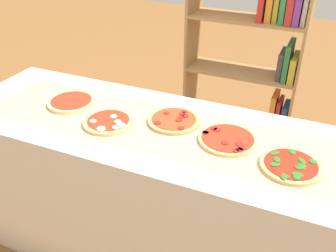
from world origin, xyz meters
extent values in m
cube|color=beige|center=(0.00, 0.00, 0.45)|extent=(2.34, 0.73, 0.90)
cube|color=tan|center=(0.00, 0.00, 0.91)|extent=(1.95, 0.45, 0.00)
cylinder|color=#E5C17F|center=(-0.60, 0.03, 0.92)|extent=(0.26, 0.26, 0.02)
cylinder|color=red|center=(-0.60, 0.03, 0.93)|extent=(0.22, 0.22, 0.00)
cylinder|color=#DBB26B|center=(-0.30, -0.07, 0.92)|extent=(0.26, 0.26, 0.02)
cylinder|color=red|center=(-0.30, -0.07, 0.93)|extent=(0.21, 0.21, 0.00)
cylinder|color=#EFE5CC|center=(-0.29, -0.03, 0.93)|extent=(0.03, 0.03, 0.00)
cylinder|color=#EFE5CC|center=(-0.24, -0.07, 0.93)|extent=(0.03, 0.03, 0.00)
cylinder|color=#EFE5CC|center=(-0.36, -0.11, 0.93)|extent=(0.03, 0.03, 0.00)
cylinder|color=#EFE5CC|center=(-0.23, -0.12, 0.93)|extent=(0.03, 0.03, 0.00)
cylinder|color=#EFE5CC|center=(-0.28, -0.16, 0.93)|extent=(0.04, 0.04, 0.00)
cylinder|color=#EFE5CC|center=(-0.21, -0.09, 0.93)|extent=(0.04, 0.04, 0.00)
cylinder|color=tan|center=(0.00, 0.07, 0.92)|extent=(0.27, 0.27, 0.02)
cylinder|color=red|center=(0.00, 0.07, 0.93)|extent=(0.23, 0.23, 0.00)
cylinder|color=maroon|center=(0.02, 0.14, 0.93)|extent=(0.03, 0.03, 0.00)
cylinder|color=maroon|center=(-0.06, 0.00, 0.93)|extent=(0.03, 0.03, 0.00)
cylinder|color=maroon|center=(0.07, 0.00, 0.93)|extent=(0.03, 0.03, 0.00)
cylinder|color=maroon|center=(0.02, 0.16, 0.93)|extent=(0.03, 0.03, 0.00)
cylinder|color=maroon|center=(0.04, 0.12, 0.93)|extent=(0.03, 0.03, 0.00)
cylinder|color=maroon|center=(0.03, 0.07, 0.93)|extent=(0.03, 0.03, 0.00)
cylinder|color=maroon|center=(-0.06, 0.11, 0.93)|extent=(0.03, 0.03, 0.00)
cylinder|color=maroon|center=(0.03, 0.10, 0.93)|extent=(0.03, 0.03, 0.00)
cylinder|color=#DBB26B|center=(0.30, 0.01, 0.92)|extent=(0.27, 0.27, 0.02)
cylinder|color=red|center=(0.30, 0.01, 0.93)|extent=(0.24, 0.24, 0.00)
cylinder|color=maroon|center=(0.19, 0.01, 0.93)|extent=(0.03, 0.03, 0.00)
cylinder|color=maroon|center=(0.19, 0.01, 0.93)|extent=(0.03, 0.03, 0.00)
cylinder|color=maroon|center=(0.36, -0.02, 0.93)|extent=(0.04, 0.04, 0.00)
cylinder|color=maroon|center=(0.36, -0.08, 0.93)|extent=(0.03, 0.03, 0.00)
cylinder|color=maroon|center=(0.22, 0.06, 0.93)|extent=(0.03, 0.03, 0.00)
cylinder|color=maroon|center=(0.37, -0.06, 0.93)|extent=(0.03, 0.03, 0.00)
cylinder|color=maroon|center=(0.38, -0.05, 0.93)|extent=(0.03, 0.03, 0.00)
cylinder|color=maroon|center=(0.23, 0.06, 0.93)|extent=(0.04, 0.04, 0.00)
cylinder|color=maroon|center=(0.30, -0.04, 0.93)|extent=(0.03, 0.03, 0.00)
cylinder|color=#DBB26B|center=(0.60, -0.08, 0.92)|extent=(0.26, 0.26, 0.02)
cylinder|color=#AD2314|center=(0.60, -0.08, 0.93)|extent=(0.22, 0.22, 0.00)
ellipsoid|color=#286B23|center=(0.63, -0.04, 0.93)|extent=(0.05, 0.05, 0.00)
ellipsoid|color=#286B23|center=(0.59, 0.01, 0.93)|extent=(0.04, 0.05, 0.00)
ellipsoid|color=#286B23|center=(0.58, -0.18, 0.93)|extent=(0.04, 0.04, 0.00)
ellipsoid|color=#286B23|center=(0.53, -0.11, 0.93)|extent=(0.05, 0.05, 0.00)
ellipsoid|color=#286B23|center=(0.68, -0.03, 0.93)|extent=(0.04, 0.04, 0.00)
ellipsoid|color=#286B23|center=(0.54, -0.07, 0.93)|extent=(0.04, 0.05, 0.00)
ellipsoid|color=#286B23|center=(0.63, -0.16, 0.93)|extent=(0.03, 0.04, 0.00)
ellipsoid|color=#286B23|center=(0.64, -0.08, 0.93)|extent=(0.05, 0.05, 0.00)
ellipsoid|color=#286B23|center=(0.52, -0.03, 0.93)|extent=(0.05, 0.05, 0.00)
ellipsoid|color=#286B23|center=(0.63, -0.14, 0.93)|extent=(0.05, 0.03, 0.00)
ellipsoid|color=#286B23|center=(0.63, -0.09, 0.93)|extent=(0.05, 0.04, 0.00)
ellipsoid|color=#286B23|center=(0.58, -0.18, 0.93)|extent=(0.03, 0.05, 0.00)
cube|color=#A87A47|center=(0.50, 1.12, 0.79)|extent=(0.02, 0.29, 1.58)
cube|color=#A87A47|center=(-0.29, 1.14, 0.79)|extent=(0.02, 0.29, 1.58)
cube|color=#A87A47|center=(0.11, 1.13, 0.01)|extent=(0.78, 0.30, 0.02)
cube|color=gold|center=(0.47, 1.12, 0.12)|extent=(0.04, 0.22, 0.21)
cube|color=gold|center=(0.41, 1.12, 0.14)|extent=(0.05, 0.20, 0.25)
cube|color=orange|center=(0.36, 1.12, 0.12)|extent=(0.05, 0.23, 0.20)
cube|color=#A87A47|center=(0.11, 1.13, 0.40)|extent=(0.78, 0.30, 0.02)
cube|color=#234799|center=(0.46, 1.12, 0.50)|extent=(0.04, 0.19, 0.19)
cube|color=#B22823|center=(0.42, 1.12, 0.52)|extent=(0.03, 0.18, 0.22)
cube|color=orange|center=(0.37, 1.12, 0.54)|extent=(0.04, 0.19, 0.26)
cube|color=#A87A47|center=(0.11, 1.13, 0.79)|extent=(0.78, 0.30, 0.02)
cube|color=gold|center=(0.46, 1.12, 0.88)|extent=(0.05, 0.24, 0.17)
cube|color=#2D753D|center=(0.42, 1.12, 0.93)|extent=(0.04, 0.24, 0.26)
cube|color=#47423D|center=(0.38, 1.12, 0.89)|extent=(0.04, 0.20, 0.19)
cube|color=#A87A47|center=(0.11, 1.13, 1.18)|extent=(0.78, 0.30, 0.02)
cube|color=silver|center=(0.47, 1.12, 1.30)|extent=(0.03, 0.18, 0.22)
cube|color=#753384|center=(0.43, 1.12, 1.29)|extent=(0.04, 0.24, 0.21)
cube|color=#B22823|center=(0.38, 1.12, 1.32)|extent=(0.05, 0.24, 0.26)
cube|color=#2D753D|center=(0.34, 1.13, 1.32)|extent=(0.04, 0.24, 0.26)
cube|color=gold|center=(0.29, 1.13, 1.31)|extent=(0.03, 0.16, 0.25)
cube|color=orange|center=(0.25, 1.13, 1.27)|extent=(0.04, 0.20, 0.17)
cube|color=#B22823|center=(0.20, 1.13, 1.27)|extent=(0.04, 0.23, 0.17)
camera|label=1|loc=(0.61, -1.42, 1.87)|focal=39.53mm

